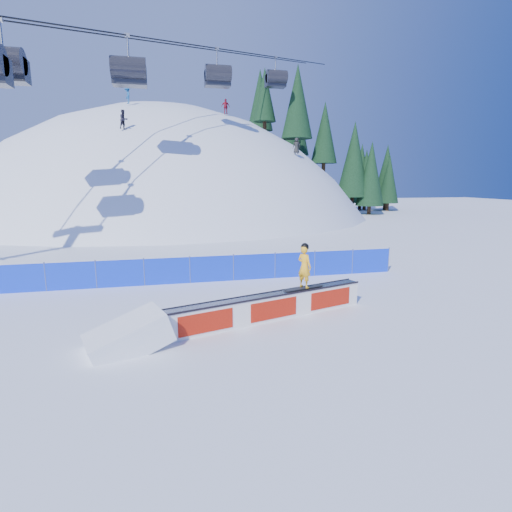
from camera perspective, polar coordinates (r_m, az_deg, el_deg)
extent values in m
plane|color=white|center=(14.10, -12.18, -8.53)|extent=(160.00, 160.00, 0.00)
sphere|color=white|center=(59.77, -12.33, -11.68)|extent=(64.00, 64.00, 64.00)
cylinder|color=#301F13|center=(61.06, -0.36, 17.22)|extent=(0.50, 0.50, 1.40)
cone|color=black|center=(61.67, -0.36, 21.10)|extent=(3.17, 3.17, 7.21)
cylinder|color=#301F13|center=(60.35, 2.27, 16.22)|extent=(0.50, 0.50, 1.40)
cone|color=black|center=(60.86, 2.30, 20.03)|extent=(3.05, 3.05, 6.93)
cylinder|color=#301F13|center=(55.78, 6.95, 14.52)|extent=(0.50, 0.50, 1.40)
cone|color=black|center=(56.41, 7.08, 20.09)|extent=(4.31, 4.31, 9.79)
cylinder|color=#301F13|center=(58.54, 5.90, 14.56)|extent=(0.50, 0.50, 1.40)
cone|color=black|center=(59.10, 6.01, 19.55)|extent=(4.01, 4.01, 9.12)
cylinder|color=#301F13|center=(56.39, 7.54, 13.92)|extent=(0.50, 0.50, 1.40)
cone|color=black|center=(56.85, 7.66, 18.68)|extent=(3.63, 3.63, 8.25)
cylinder|color=#301F13|center=(62.29, 8.01, 11.48)|extent=(0.50, 0.50, 1.40)
cone|color=black|center=(62.44, 8.10, 14.83)|extent=(2.69, 2.69, 6.10)
cylinder|color=#301F13|center=(63.63, 9.75, 9.09)|extent=(0.50, 0.50, 1.40)
cone|color=black|center=(63.63, 9.86, 12.35)|extent=(2.66, 2.66, 6.05)
cylinder|color=#301F13|center=(60.85, 13.51, 6.74)|extent=(0.50, 0.50, 1.40)
cone|color=black|center=(60.72, 13.69, 10.90)|extent=(3.37, 3.37, 7.65)
cylinder|color=#301F13|center=(57.06, 16.27, 6.35)|extent=(0.50, 0.50, 1.40)
cone|color=black|center=(56.93, 16.55, 11.53)|extent=(4.01, 4.01, 9.12)
cylinder|color=#301F13|center=(61.55, 16.34, 6.64)|extent=(0.50, 0.50, 1.40)
cone|color=black|center=(61.43, 16.60, 11.44)|extent=(4.01, 4.01, 9.12)
cylinder|color=#301F13|center=(66.52, 14.53, 7.01)|extent=(0.50, 0.50, 1.40)
cone|color=black|center=(66.40, 14.69, 10.43)|extent=(2.96, 2.96, 6.73)
cylinder|color=#301F13|center=(67.07, 14.85, 7.03)|extent=(0.50, 0.50, 1.40)
cone|color=black|center=(66.95, 15.03, 10.74)|extent=(3.29, 3.29, 7.48)
cylinder|color=#301F13|center=(61.04, 22.33, 6.24)|extent=(0.50, 0.50, 1.40)
cone|color=black|center=(60.91, 22.61, 10.16)|extent=(3.15, 3.15, 7.16)
cube|color=#0E32DD|center=(18.27, -12.55, -2.14)|extent=(22.00, 0.03, 1.20)
cylinder|color=#45507D|center=(18.91, -27.89, -2.56)|extent=(0.05, 0.05, 1.30)
cylinder|color=#45507D|center=(18.49, -21.89, -2.36)|extent=(0.05, 0.05, 1.30)
cylinder|color=#45507D|center=(18.28, -15.69, -2.11)|extent=(0.05, 0.05, 1.30)
cylinder|color=#45507D|center=(18.29, -9.42, -1.85)|extent=(0.05, 0.05, 1.30)
cylinder|color=#45507D|center=(18.52, -3.23, -1.56)|extent=(0.05, 0.05, 1.30)
cylinder|color=#45507D|center=(18.95, 2.73, -1.26)|extent=(0.05, 0.05, 1.30)
cylinder|color=#45507D|center=(19.59, 8.37, -0.97)|extent=(0.05, 0.05, 1.30)
cylinder|color=#45507D|center=(20.40, 13.61, -0.70)|extent=(0.05, 0.05, 1.30)
cylinder|color=#45507D|center=(21.36, 18.41, -0.44)|extent=(0.05, 0.05, 1.30)
cylinder|color=black|center=(32.25, -17.75, 24.22)|extent=(2.40, 1.50, 1.50)
cylinder|color=black|center=(41.03, -5.43, 24.56)|extent=(2.40, 1.50, 1.50)
cylinder|color=black|center=(51.83, 2.97, 24.22)|extent=(2.40, 1.50, 1.50)
cube|color=white|center=(13.46, 2.05, -7.35)|extent=(7.25, 2.64, 0.84)
cube|color=#91939E|center=(13.33, 2.06, -5.56)|extent=(7.19, 2.64, 0.04)
cube|color=black|center=(13.12, 2.64, -5.78)|extent=(7.13, 2.22, 0.06)
cube|color=black|center=(13.52, 1.50, -5.27)|extent=(7.13, 2.22, 0.06)
cube|color=red|center=(13.26, 2.61, -7.63)|extent=(6.77, 2.10, 0.63)
cube|color=red|center=(13.65, 1.50, -7.08)|extent=(6.77, 2.10, 0.63)
cube|color=black|center=(14.08, 6.86, -4.52)|extent=(1.54, 0.71, 0.03)
imported|color=yellow|center=(13.90, 6.93, -1.52)|extent=(0.59, 0.65, 1.48)
sphere|color=black|center=(13.77, 6.99, 1.29)|extent=(0.28, 0.28, 0.28)
imported|color=black|center=(38.96, -18.38, 18.04)|extent=(1.02, 0.98, 1.65)
imported|color=maroon|center=(47.37, -4.37, 20.51)|extent=(0.98, 0.42, 1.65)
imported|color=#185793|center=(47.20, -17.89, 21.00)|extent=(0.88, 1.19, 1.65)
imported|color=black|center=(44.49, 5.81, 15.41)|extent=(0.91, 0.71, 1.65)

